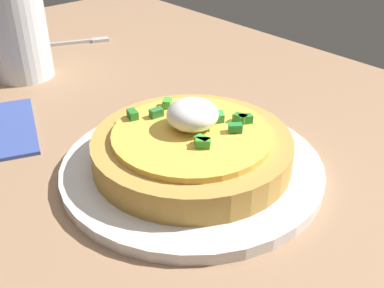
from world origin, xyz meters
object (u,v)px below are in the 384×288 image
at_px(plate, 192,167).
at_px(fork, 79,42).
at_px(cup_near, 19,39).
at_px(pizza, 192,146).

relative_size(plate, fork, 2.21).
bearing_deg(plate, cup_near, -176.90).
bearing_deg(cup_near, plate, 3.10).
bearing_deg(pizza, cup_near, -176.82).
xyz_separation_m(plate, cup_near, (-0.33, -0.02, 0.05)).
bearing_deg(pizza, plate, -49.82).
bearing_deg(plate, fork, 165.06).
height_order(cup_near, fork, cup_near).
distance_m(plate, cup_near, 0.34).
bearing_deg(fork, pizza, -81.77).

